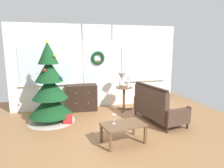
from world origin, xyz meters
TOP-DOWN VIEW (x-y plane):
  - ground_plane at (0.00, 0.00)m, footprint 6.76×6.76m
  - back_wall_with_door at (0.00, 2.08)m, footprint 5.20×0.19m
  - christmas_tree at (-1.43, 1.08)m, footprint 1.19×1.19m
  - dresser_cabinet at (-0.55, 1.79)m, footprint 0.93×0.49m
  - settee_sofa at (1.16, 0.34)m, footprint 0.92×1.56m
  - side_table at (0.67, 1.46)m, footprint 0.50×0.48m
  - table_lamp at (0.61, 1.50)m, footprint 0.28×0.28m
  - flower_vase at (0.77, 1.40)m, footprint 0.11×0.10m
  - coffee_table at (-0.02, -0.53)m, footprint 0.91×0.65m
  - wine_glass at (-0.19, -0.48)m, footprint 0.08×0.08m
  - gift_box at (-1.03, 0.82)m, footprint 0.22×0.20m

SIDE VIEW (x-z plane):
  - ground_plane at x=0.00m, z-range 0.00..0.00m
  - gift_box at x=-1.03m, z-range 0.00..0.22m
  - coffee_table at x=-0.02m, z-range 0.14..0.53m
  - settee_sofa at x=1.16m, z-range -0.10..0.86m
  - dresser_cabinet at x=-0.55m, z-range 0.00..0.78m
  - side_table at x=0.67m, z-range 0.15..0.86m
  - wine_glass at x=-0.19m, z-range 0.44..0.63m
  - christmas_tree at x=-1.43m, z-range -0.27..1.83m
  - flower_vase at x=0.77m, z-range 0.65..1.00m
  - table_lamp at x=0.61m, z-range 0.77..1.21m
  - back_wall_with_door at x=0.00m, z-range 0.01..2.56m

